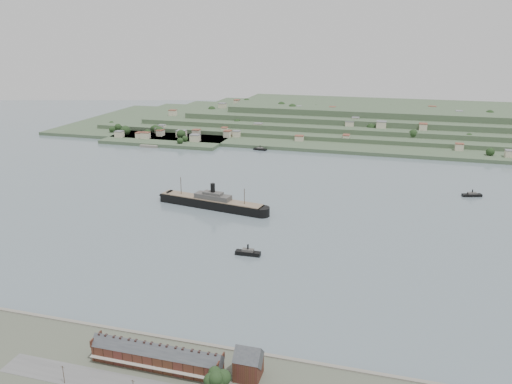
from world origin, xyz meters
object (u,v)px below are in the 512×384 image
(fig_tree, at_px, (217,379))
(terrace_row, at_px, (157,356))
(steamship, at_px, (208,202))
(tugboat, at_px, (248,253))
(gabled_building, at_px, (248,363))

(fig_tree, bearing_deg, terrace_row, 163.28)
(steamship, xyz_separation_m, tugboat, (55.04, -76.26, -2.69))
(gabled_building, xyz_separation_m, tugboat, (-33.36, 111.68, -6.46))
(fig_tree, bearing_deg, steamship, 111.74)
(terrace_row, xyz_separation_m, tugboat, (4.14, 115.70, -5.12))
(tugboat, bearing_deg, steamship, 125.82)
(tugboat, height_order, fig_tree, fig_tree)
(terrace_row, height_order, gabled_building, gabled_building)
(terrace_row, relative_size, gabled_building, 3.95)
(terrace_row, height_order, tugboat, terrace_row)
(terrace_row, relative_size, tugboat, 3.52)
(terrace_row, bearing_deg, steamship, 104.85)
(tugboat, bearing_deg, fig_tree, -78.65)
(tugboat, distance_m, fig_tree, 127.12)
(tugboat, relative_size, fig_tree, 1.44)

